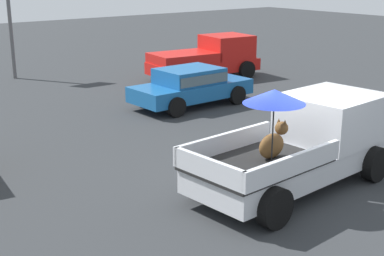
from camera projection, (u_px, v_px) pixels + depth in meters
name	position (u px, v px, depth m)	size (l,w,h in m)	color
ground_plane	(291.00, 188.00, 12.08)	(80.00, 80.00, 0.00)	#2D3033
pickup_truck_main	(306.00, 142.00, 12.08)	(5.17, 2.55, 2.39)	black
pickup_truck_far	(208.00, 58.00, 23.71)	(4.96, 2.57, 1.80)	black
parked_sedan_near	(191.00, 85.00, 19.01)	(4.34, 2.06, 1.33)	black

